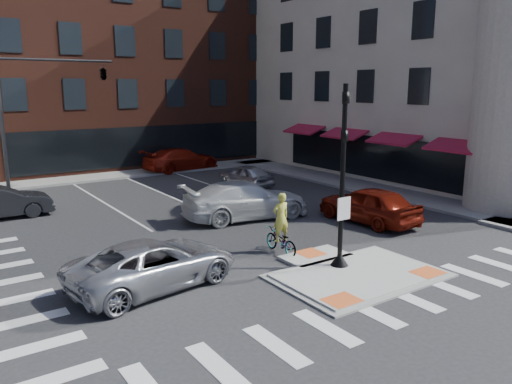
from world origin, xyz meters
TOP-DOWN VIEW (x-y plane):
  - ground at (0.00, 0.00)m, footprint 120.00×120.00m
  - refuge_island at (0.00, -0.26)m, footprint 5.40×4.65m
  - sidewalk_e at (10.80, 10.00)m, footprint 3.00×24.00m
  - sidewalk_n at (3.00, 22.00)m, footprint 26.00×3.00m
  - building_n at (3.00, 31.99)m, footprint 24.40×18.40m
  - building_e at (21.54, 11.50)m, footprint 21.90×23.90m
  - building_far_right at (9.00, 54.00)m, footprint 12.00×12.00m
  - signal_pole at (0.00, 0.40)m, footprint 0.60×0.60m
  - mast_arm_signal at (-3.47, 18.00)m, footprint 6.10×2.24m
  - silver_suv at (-5.74, 2.46)m, footprint 5.60×3.23m
  - red_sedan at (5.12, 3.94)m, footprint 2.16×4.94m
  - white_pickup at (0.97, 7.65)m, footprint 6.23×3.27m
  - bg_car_silver at (5.00, 13.87)m, footprint 2.01×4.21m
  - bg_car_red at (4.38, 21.50)m, footprint 5.89×2.89m
  - cyclist at (-0.67, 2.80)m, footprint 0.67×1.82m

SIDE VIEW (x-z plane):
  - ground at x=0.00m, z-range 0.00..0.00m
  - refuge_island at x=0.00m, z-range -0.01..0.11m
  - sidewalk_e at x=10.80m, z-range 0.00..0.15m
  - sidewalk_n at x=3.00m, z-range 0.00..0.15m
  - bg_car_silver at x=5.00m, z-range 0.00..1.39m
  - silver_suv at x=-5.74m, z-range 0.00..1.47m
  - cyclist at x=-0.67m, z-range -0.37..1.89m
  - bg_car_red at x=4.38m, z-range 0.00..1.65m
  - red_sedan at x=5.12m, z-range 0.00..1.66m
  - white_pickup at x=0.97m, z-range 0.00..1.72m
  - signal_pole at x=0.00m, z-range -0.63..5.35m
  - building_far_right at x=9.00m, z-range 0.00..12.00m
  - mast_arm_signal at x=-3.47m, z-range 2.21..10.21m
  - building_n at x=3.00m, z-range 0.05..15.55m
  - building_e at x=21.54m, z-range -0.81..16.89m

